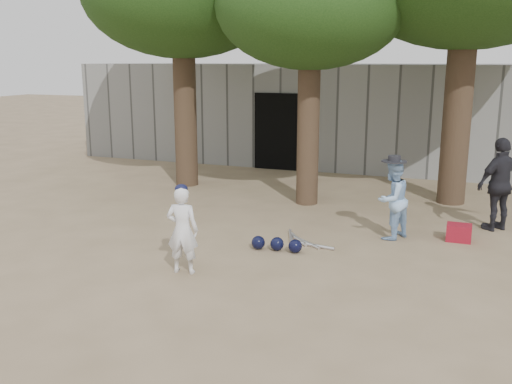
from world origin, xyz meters
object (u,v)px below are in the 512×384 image
at_px(boy_player, 182,230).
at_px(spectator_blue, 392,200).
at_px(red_bag, 459,233).
at_px(spectator_dark, 500,184).

height_order(boy_player, spectator_blue, spectator_blue).
height_order(boy_player, red_bag, boy_player).
bearing_deg(spectator_dark, spectator_blue, -7.59).
height_order(spectator_blue, spectator_dark, spectator_dark).
relative_size(spectator_dark, red_bag, 4.15).
distance_m(spectator_dark, red_bag, 1.37).
distance_m(boy_player, spectator_blue, 3.88).
bearing_deg(boy_player, spectator_blue, -143.16).
relative_size(boy_player, red_bag, 3.15).
bearing_deg(spectator_dark, boy_player, -0.10).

